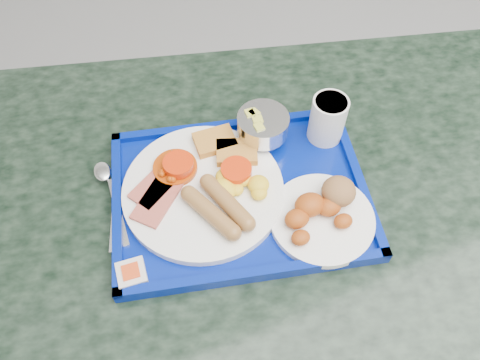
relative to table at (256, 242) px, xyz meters
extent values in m
cylinder|color=slate|center=(0.00, 0.00, -0.52)|extent=(0.54, 0.54, 0.03)
cylinder|color=slate|center=(0.00, 0.00, -0.18)|extent=(0.11, 0.11, 0.65)
cube|color=black|center=(0.00, 0.00, 0.17)|extent=(1.32, 1.05, 0.04)
cube|color=#021987|center=(-0.03, 0.01, 0.19)|extent=(0.50, 0.41, 0.01)
cube|color=#021987|center=(0.00, 0.15, 0.21)|extent=(0.43, 0.12, 0.01)
cube|color=#021987|center=(-0.07, -0.14, 0.21)|extent=(0.43, 0.12, 0.01)
cube|color=#021987|center=(0.17, -0.04, 0.21)|extent=(0.09, 0.31, 0.01)
cube|color=#021987|center=(-0.24, 0.06, 0.21)|extent=(0.09, 0.31, 0.01)
cylinder|color=white|center=(-0.09, 0.03, 0.21)|extent=(0.28, 0.28, 0.02)
cube|color=#D46155|center=(-0.16, 0.07, 0.22)|extent=(0.11, 0.09, 0.01)
cube|color=#D46155|center=(-0.17, 0.04, 0.22)|extent=(0.10, 0.10, 0.01)
cylinder|color=#C64608|center=(-0.12, 0.09, 0.22)|extent=(0.08, 0.08, 0.01)
sphere|color=#C64608|center=(-0.11, 0.12, 0.23)|extent=(0.01, 0.01, 0.01)
sphere|color=#C64608|center=(-0.14, 0.09, 0.23)|extent=(0.01, 0.01, 0.01)
sphere|color=#C64608|center=(-0.10, 0.09, 0.23)|extent=(0.01, 0.01, 0.01)
sphere|color=#C64608|center=(-0.10, 0.10, 0.23)|extent=(0.01, 0.01, 0.01)
sphere|color=#C64608|center=(-0.13, 0.11, 0.23)|extent=(0.01, 0.01, 0.01)
sphere|color=#C64608|center=(-0.15, 0.08, 0.23)|extent=(0.01, 0.01, 0.01)
sphere|color=#C64608|center=(-0.11, 0.07, 0.23)|extent=(0.01, 0.01, 0.01)
sphere|color=#C64608|center=(-0.10, 0.10, 0.23)|extent=(0.01, 0.01, 0.01)
sphere|color=#C64608|center=(-0.15, 0.08, 0.23)|extent=(0.01, 0.01, 0.01)
sphere|color=#C64608|center=(-0.14, 0.06, 0.23)|extent=(0.01, 0.01, 0.01)
sphere|color=#C64608|center=(-0.13, 0.06, 0.23)|extent=(0.01, 0.01, 0.01)
sphere|color=#C64608|center=(-0.12, 0.08, 0.23)|extent=(0.01, 0.01, 0.01)
cube|color=#C78231|center=(-0.04, 0.11, 0.22)|extent=(0.07, 0.06, 0.01)
cube|color=#C78231|center=(-0.01, 0.08, 0.22)|extent=(0.09, 0.07, 0.01)
cylinder|color=brown|center=(-0.10, -0.03, 0.23)|extent=(0.07, 0.11, 0.03)
cylinder|color=brown|center=(-0.07, -0.02, 0.23)|extent=(0.06, 0.11, 0.03)
ellipsoid|color=yellow|center=(-0.03, 0.04, 0.23)|extent=(0.04, 0.04, 0.02)
ellipsoid|color=yellow|center=(-0.04, 0.03, 0.23)|extent=(0.03, 0.03, 0.02)
ellipsoid|color=yellow|center=(-0.06, 0.01, 0.23)|extent=(0.03, 0.03, 0.02)
ellipsoid|color=yellow|center=(-0.04, 0.00, 0.22)|extent=(0.02, 0.02, 0.02)
ellipsoid|color=yellow|center=(0.00, -0.01, 0.23)|extent=(0.04, 0.04, 0.02)
ellipsoid|color=yellow|center=(-0.06, 0.01, 0.23)|extent=(0.04, 0.04, 0.02)
ellipsoid|color=yellow|center=(-0.05, 0.03, 0.23)|extent=(0.03, 0.03, 0.02)
ellipsoid|color=yellow|center=(-0.01, -0.02, 0.22)|extent=(0.03, 0.03, 0.02)
ellipsoid|color=yellow|center=(-0.02, 0.02, 0.23)|extent=(0.03, 0.03, 0.02)
ellipsoid|color=yellow|center=(-0.02, 0.05, 0.23)|extent=(0.03, 0.03, 0.02)
ellipsoid|color=yellow|center=(-0.03, 0.03, 0.22)|extent=(0.03, 0.03, 0.02)
cylinder|color=#BC2005|center=(-0.12, 0.08, 0.23)|extent=(0.05, 0.05, 0.02)
cylinder|color=#BC2005|center=(-0.03, 0.03, 0.23)|extent=(0.05, 0.05, 0.02)
cylinder|color=white|center=(0.07, -0.10, 0.21)|extent=(0.17, 0.17, 0.01)
ellipsoid|color=#9B4212|center=(0.09, -0.12, 0.22)|extent=(0.03, 0.03, 0.02)
ellipsoid|color=#9B4212|center=(0.09, -0.09, 0.23)|extent=(0.04, 0.03, 0.03)
ellipsoid|color=#9B4212|center=(0.06, -0.08, 0.23)|extent=(0.05, 0.04, 0.03)
ellipsoid|color=#9B4212|center=(0.03, -0.09, 0.23)|extent=(0.04, 0.03, 0.03)
ellipsoid|color=#9B4212|center=(0.02, -0.12, 0.22)|extent=(0.03, 0.03, 0.02)
ellipsoid|color=brown|center=(0.11, -0.07, 0.23)|extent=(0.06, 0.06, 0.05)
cylinder|color=silver|center=(0.05, 0.10, 0.20)|extent=(0.06, 0.06, 0.01)
cylinder|color=silver|center=(0.05, 0.10, 0.22)|extent=(0.02, 0.02, 0.02)
cylinder|color=silver|center=(0.05, 0.10, 0.24)|extent=(0.09, 0.09, 0.04)
cube|color=#DDE155|center=(0.04, 0.10, 0.26)|extent=(0.02, 0.02, 0.01)
cube|color=#DDE155|center=(0.04, 0.08, 0.26)|extent=(0.02, 0.02, 0.01)
cube|color=#DDE155|center=(0.04, 0.12, 0.26)|extent=(0.02, 0.02, 0.01)
cube|color=#DDE155|center=(0.03, 0.12, 0.26)|extent=(0.02, 0.02, 0.01)
cylinder|color=white|center=(0.16, 0.07, 0.25)|extent=(0.06, 0.06, 0.09)
cylinder|color=#FB600D|center=(0.16, 0.07, 0.29)|extent=(0.06, 0.06, 0.01)
cube|color=silver|center=(-0.24, 0.05, 0.20)|extent=(0.02, 0.14, 0.00)
ellipsoid|color=silver|center=(-0.24, 0.14, 0.21)|extent=(0.03, 0.05, 0.01)
cube|color=silver|center=(-0.24, 0.06, 0.20)|extent=(0.06, 0.16, 0.00)
cube|color=silver|center=(-0.24, -0.07, 0.21)|extent=(0.05, 0.05, 0.02)
cube|color=#EB471A|center=(-0.24, -0.07, 0.22)|extent=(0.03, 0.03, 0.00)
camera|label=1|loc=(-0.20, -0.40, 0.88)|focal=35.00mm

